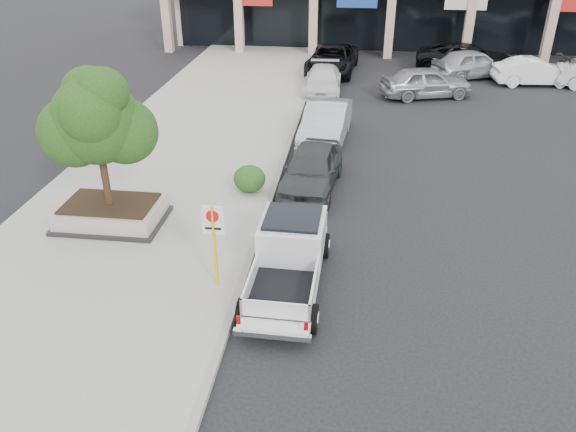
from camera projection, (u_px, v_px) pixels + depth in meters
The scene contains 16 objects.
ground at pixel (299, 297), 14.26m from camera, with size 120.00×120.00×0.00m, color black.
sidewalk at pixel (165, 183), 20.05m from camera, with size 8.00×52.00×0.15m, color gray.
curb at pixel (274, 189), 19.62m from camera, with size 0.20×52.00×0.15m, color gray.
planter at pixel (111, 213), 17.24m from camera, with size 3.20×2.20×0.68m.
planter_tree at pixel (102, 120), 15.95m from camera, with size 2.90×2.55×4.00m.
no_parking_sign at pixel (214, 235), 13.77m from camera, with size 0.55×0.09×2.30m.
hedge at pixel (249, 179), 19.09m from camera, with size 1.10×0.99×0.94m, color #1C4212.
pickup_truck at pixel (288, 261), 14.29m from camera, with size 1.87×5.06×1.59m, color silver, non-canonical shape.
curb_car_a at pixel (312, 169), 19.46m from camera, with size 1.80×4.47×1.52m, color #303335.
curb_car_b at pixel (326, 123), 23.51m from camera, with size 1.71×4.91×1.62m, color #ADB0B5.
curb_car_c at pixel (323, 81), 29.95m from camera, with size 1.88×4.63×1.34m, color silver.
curb_car_d at pixel (332, 60), 33.60m from camera, with size 2.68×5.82×1.62m, color black.
lot_car_a at pixel (426, 82), 29.18m from camera, with size 1.89×4.69×1.60m, color gray.
lot_car_b at pixel (534, 72), 31.34m from camera, with size 1.56×4.47×1.47m, color white.
lot_car_d at pixel (467, 59), 33.73m from camera, with size 2.75×5.97×1.66m, color black.
lot_car_e at pixel (473, 64), 32.63m from camera, with size 1.95×4.85×1.65m, color #A3A5AA.
Camera 1 is at (1.15, -11.48, 8.63)m, focal length 35.00 mm.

